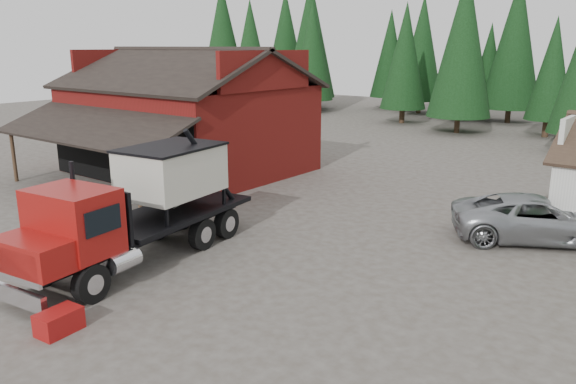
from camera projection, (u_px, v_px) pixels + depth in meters
The scene contains 8 objects.
ground at pixel (194, 260), 19.54m from camera, with size 120.00×120.00×0.00m, color #484139.
red_barn at pixel (188, 125), 32.95m from camera, with size 12.80×13.63×7.18m.
conifer_backdrop at pixel (532, 127), 51.65m from camera, with size 76.00×16.00×16.00m, color black, non-canonical shape.
near_pine_a at pixel (251, 55), 52.36m from camera, with size 4.40×4.40×11.40m.
near_pine_d at pixel (463, 43), 46.03m from camera, with size 5.28×5.28×13.40m.
feed_truck at pixel (140, 203), 19.04m from camera, with size 3.80×9.92×4.36m.
silver_car at pixel (538, 219), 21.29m from camera, with size 2.88×6.26×1.74m, color #9C9FA4.
equip_box at pixel (59, 322), 14.55m from camera, with size 0.70×1.10×0.60m, color maroon.
Camera 1 is at (13.80, -12.46, 7.24)m, focal length 35.00 mm.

